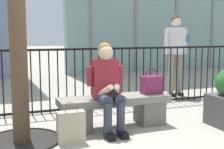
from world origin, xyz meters
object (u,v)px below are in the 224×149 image
at_px(seated_person_with_phone, 107,84).
at_px(shopping_bag, 71,127).
at_px(handbag_on_bench, 151,84).
at_px(bystander_at_railing, 175,49).
at_px(stone_bench, 115,109).

height_order(seated_person_with_phone, shopping_bag, seated_person_with_phone).
xyz_separation_m(handbag_on_bench, shopping_bag, (-1.31, -0.38, -0.38)).
bearing_deg(shopping_bag, seated_person_with_phone, 24.40).
bearing_deg(handbag_on_bench, bystander_at_railing, 48.31).
height_order(shopping_bag, bystander_at_railing, bystander_at_railing).
relative_size(stone_bench, seated_person_with_phone, 1.32).
height_order(stone_bench, bystander_at_railing, bystander_at_railing).
bearing_deg(shopping_bag, bystander_at_railing, 36.21).
distance_m(stone_bench, bystander_at_railing, 2.75).
bearing_deg(handbag_on_bench, shopping_bag, -163.85).
bearing_deg(bystander_at_railing, seated_person_with_phone, -141.19).
bearing_deg(seated_person_with_phone, stone_bench, 39.63).
xyz_separation_m(seated_person_with_phone, bystander_at_railing, (2.22, 1.78, 0.35)).
distance_m(handbag_on_bench, bystander_at_railing, 2.27).
distance_m(handbag_on_bench, shopping_bag, 1.42).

